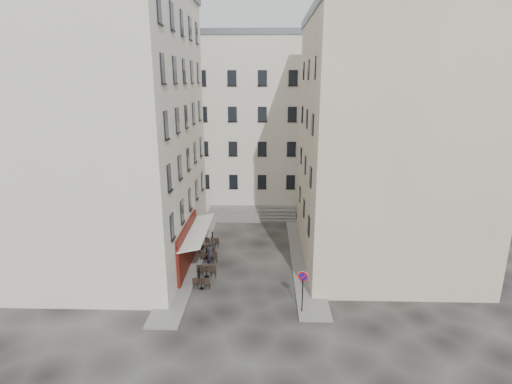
{
  "coord_description": "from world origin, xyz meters",
  "views": [
    {
      "loc": [
        1.55,
        -26.65,
        13.73
      ],
      "look_at": [
        0.66,
        4.0,
        5.17
      ],
      "focal_mm": 28.0,
      "sensor_mm": 36.0,
      "label": 1
    }
  ],
  "objects_px": {
    "bistro_table_a": "(202,283)",
    "pedestrian": "(210,253)",
    "bistro_table_b": "(207,271)",
    "no_parking_sign": "(303,284)"
  },
  "relations": [
    {
      "from": "bistro_table_a",
      "to": "bistro_table_b",
      "type": "height_order",
      "value": "bistro_table_b"
    },
    {
      "from": "no_parking_sign",
      "to": "bistro_table_b",
      "type": "bearing_deg",
      "value": 165.22
    },
    {
      "from": "bistro_table_a",
      "to": "bistro_table_b",
      "type": "distance_m",
      "value": 1.71
    },
    {
      "from": "bistro_table_b",
      "to": "no_parking_sign",
      "type": "bearing_deg",
      "value": -34.3
    },
    {
      "from": "no_parking_sign",
      "to": "bistro_table_b",
      "type": "distance_m",
      "value": 8.01
    },
    {
      "from": "bistro_table_a",
      "to": "pedestrian",
      "type": "relative_size",
      "value": 0.65
    },
    {
      "from": "no_parking_sign",
      "to": "bistro_table_b",
      "type": "xyz_separation_m",
      "value": [
        -6.5,
        4.43,
        -1.47
      ]
    },
    {
      "from": "no_parking_sign",
      "to": "bistro_table_b",
      "type": "relative_size",
      "value": 2.0
    },
    {
      "from": "no_parking_sign",
      "to": "bistro_table_a",
      "type": "bearing_deg",
      "value": 177.04
    },
    {
      "from": "bistro_table_a",
      "to": "pedestrian",
      "type": "distance_m",
      "value": 3.98
    }
  ]
}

